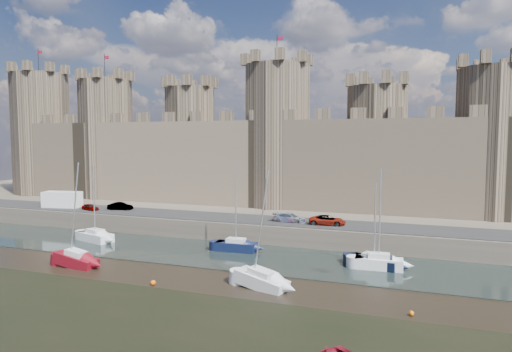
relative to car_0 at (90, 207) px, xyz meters
The scene contains 18 objects.
ground 40.28m from the car_0, 54.45° to the right, with size 160.00×160.00×0.00m, color black.
water_channel 25.09m from the car_0, 20.39° to the right, with size 160.00×12.00×0.08m, color black.
quay 35.98m from the car_0, 49.48° to the left, with size 160.00×60.00×2.50m, color #4C443A.
road 23.39m from the car_0, ahead, with size 160.00×7.00×0.10m, color black.
castle 28.73m from the car_0, 34.00° to the left, with size 108.50×11.00×29.00m.
car_0 is the anchor object (origin of this frame).
car_1 4.57m from the car_0, 23.50° to the left, with size 1.32×3.80×1.25m, color gray.
car_2 31.75m from the car_0, ahead, with size 1.77×4.35×1.26m, color gray.
car_3 36.86m from the car_0, ahead, with size 2.14×4.64×1.29m, color gray.
van 6.31m from the car_0, behind, with size 5.97×2.39×2.60m, color silver.
sailboat_0 11.50m from the car_0, 47.21° to the right, with size 5.77×3.51×10.10m.
sailboat_1 28.16m from the car_0, 14.03° to the right, with size 5.02×2.15×9.89m.
sailboat_2 45.02m from the car_0, 11.16° to the right, with size 4.94×2.15×10.44m.
sailboat_3 44.39m from the car_0, 10.50° to the right, with size 5.49×3.50×8.99m.
sailboat_4 23.25m from the car_0, 53.64° to the right, with size 4.89×2.17×11.17m.
sailboat_5 39.21m from the car_0, 28.05° to the right, with size 5.37×3.20×10.86m.
buoy_1 32.79m from the car_0, 40.45° to the right, with size 0.49×0.49×0.49m, color #F95F0B.
buoy_3 51.99m from the car_0, 23.48° to the right, with size 0.41×0.41×0.41m, color orange.
Camera 1 is at (24.70, -24.11, 13.61)m, focal length 32.00 mm.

